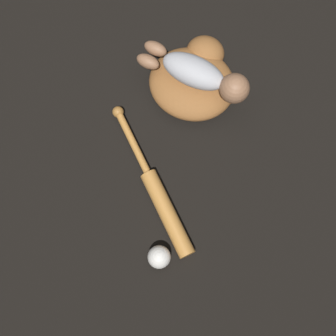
{
  "coord_description": "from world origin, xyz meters",
  "views": [
    {
      "loc": [
        0.03,
        -0.7,
        1.44
      ],
      "look_at": [
        -0.03,
        -0.32,
        0.07
      ],
      "focal_mm": 50.0,
      "sensor_mm": 36.0,
      "label": 1
    }
  ],
  "objects_px": {
    "baseball_glove": "(194,78)",
    "baby_figure": "(201,75)",
    "baseball": "(159,257)",
    "baseball_bat": "(160,198)"
  },
  "relations": [
    {
      "from": "baseball_glove",
      "to": "baby_figure",
      "type": "bearing_deg",
      "value": -54.72
    },
    {
      "from": "baseball_bat",
      "to": "baseball",
      "type": "distance_m",
      "value": 0.18
    },
    {
      "from": "baby_figure",
      "to": "baseball_glove",
      "type": "bearing_deg",
      "value": 125.28
    },
    {
      "from": "baseball_glove",
      "to": "baseball",
      "type": "distance_m",
      "value": 0.59
    },
    {
      "from": "baseball_glove",
      "to": "baby_figure",
      "type": "distance_m",
      "value": 0.09
    },
    {
      "from": "baby_figure",
      "to": "baseball",
      "type": "xyz_separation_m",
      "value": [
        -0.05,
        -0.56,
        -0.1
      ]
    },
    {
      "from": "baseball_glove",
      "to": "baseball",
      "type": "height_order",
      "value": "baseball_glove"
    },
    {
      "from": "baby_figure",
      "to": "baseball",
      "type": "distance_m",
      "value": 0.57
    },
    {
      "from": "baby_figure",
      "to": "baseball_bat",
      "type": "distance_m",
      "value": 0.4
    },
    {
      "from": "baseball_glove",
      "to": "baby_figure",
      "type": "relative_size",
      "value": 0.95
    }
  ]
}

